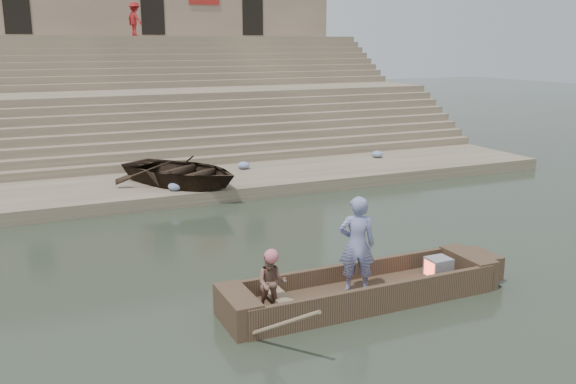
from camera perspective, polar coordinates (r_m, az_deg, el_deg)
ground at (r=12.94m, az=-10.26°, el=-8.64°), size 120.00×120.00×0.00m
lower_landing at (r=20.40m, az=-15.84°, el=-0.04°), size 32.00×4.00×0.40m
mid_landing at (r=27.52m, az=-18.43°, el=5.79°), size 32.00×3.00×2.80m
upper_landing at (r=34.35m, az=-19.88°, el=9.15°), size 32.00×3.00×5.20m
ghat_steps at (r=29.14m, az=-18.86°, el=6.96°), size 32.00×11.00×5.20m
building_wall at (r=38.26m, az=-20.79°, el=13.98°), size 32.00×5.07×11.20m
main_rowboat at (r=12.10m, az=6.93°, el=-9.57°), size 5.00×1.30×0.22m
rowboat_trim at (r=12.12m, az=7.82°, el=-8.56°), size 6.04×2.63×1.78m
standing_man at (r=11.69m, az=6.43°, el=-4.88°), size 0.81×0.68×1.89m
rowing_man at (r=10.87m, az=-1.53°, el=-8.44°), size 0.66×0.60×1.11m
television at (r=12.94m, az=13.78°, el=-6.82°), size 0.46×0.42×0.40m
beached_rowboat at (r=20.00m, az=-9.90°, el=1.91°), size 4.91×5.28×0.89m
pedestrian at (r=34.37m, az=-14.07°, el=15.34°), size 1.01×1.28×1.73m
cloth_bundles at (r=20.70m, az=-9.14°, el=1.46°), size 17.85×2.71×0.26m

